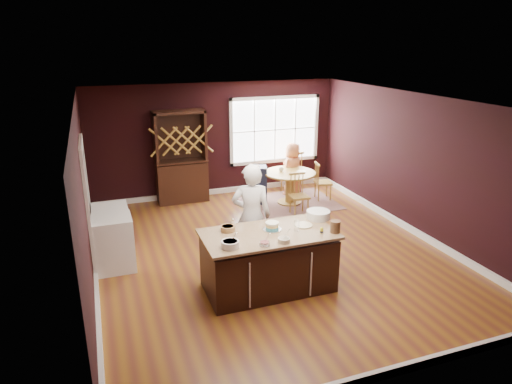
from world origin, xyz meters
The scene contains 28 objects.
room_shell centered at (0.00, 0.00, 1.35)m, with size 7.00×7.00×7.00m.
window centered at (1.50, 3.47, 1.50)m, with size 2.36×0.10×1.66m, color white, non-canonical shape.
doorway centered at (-2.97, 0.60, 1.02)m, with size 0.08×1.26×2.13m, color white, non-canonical shape.
kitchen_island centered at (-0.48, -1.18, 0.44)m, with size 1.98×1.04×0.92m.
dining_table centered at (1.38, 2.23, 0.53)m, with size 1.18×1.18×0.75m.
baker centered at (-0.47, -0.40, 0.89)m, with size 0.65×0.43×1.78m, color white.
layer_cake centered at (-0.38, -1.08, 0.98)m, with size 0.29×0.29×0.12m, color white, non-canonical shape.
bowl_blue centered at (-1.16, -1.46, 0.97)m, with size 0.25×0.25×0.10m, color white.
bowl_yellow centered at (-1.03, -0.91, 0.96)m, with size 0.21×0.21×0.08m, color brown.
bowl_pink centered at (-0.69, -1.57, 0.95)m, with size 0.15×0.15×0.06m, color silver.
bowl_olive centered at (-0.40, -1.56, 0.95)m, with size 0.17×0.17×0.07m, color white.
drinking_glass centered at (-0.06, -1.25, 1.00)m, with size 0.08×0.08×0.16m, color white.
dinner_plate centered at (0.12, -1.10, 0.93)m, with size 0.28×0.28×0.02m, color beige.
white_tub centered at (0.48, -0.91, 0.98)m, with size 0.37×0.37×0.13m, color silver.
stoneware_crock centered at (0.46, -1.49, 1.01)m, with size 0.15×0.15×0.18m, color #503022.
toy_figurine centered at (0.26, -1.45, 0.96)m, with size 0.05×0.05×0.09m, color yellow, non-canonical shape.
rug centered at (1.38, 2.23, 0.01)m, with size 2.13×1.65×0.01m, color brown.
chair_east centered at (2.24, 2.21, 0.46)m, with size 0.38×0.36×0.91m, color olive, non-canonical shape.
chair_south centered at (1.27, 1.47, 0.46)m, with size 0.39×0.37×0.93m, color brown, non-canonical shape.
chair_north centered at (1.75, 2.96, 0.53)m, with size 0.45×0.43×1.07m, color #915722, non-canonical shape.
seated_woman centered at (1.68, 2.74, 0.65)m, with size 0.64×0.42×1.31m, color #CB7447.
high_chair centered at (0.71, 2.48, 0.46)m, with size 0.37×0.37×0.92m, color black, non-canonical shape.
toddler centered at (0.63, 2.58, 0.81)m, with size 0.18×0.14×0.26m, color #8CA5BF, non-canonical shape.
table_plate centered at (1.63, 2.15, 0.76)m, with size 0.21×0.21×0.02m, color beige.
table_cup centered at (1.22, 2.36, 0.80)m, with size 0.11×0.11×0.09m, color white.
hutch centered at (-0.93, 3.22, 1.07)m, with size 1.17×0.49×2.14m, color black.
washer centered at (-2.64, 0.28, 0.45)m, with size 0.62×0.60×0.91m, color silver.
dryer centered at (-2.64, 0.92, 0.44)m, with size 0.60×0.58×0.88m, color white.
Camera 1 is at (-2.76, -6.95, 3.64)m, focal length 32.00 mm.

